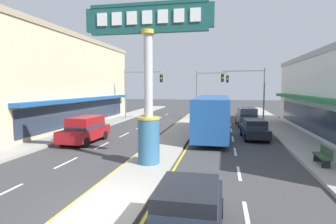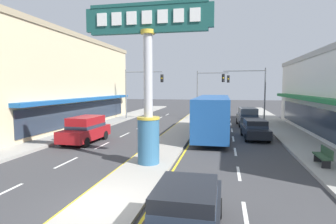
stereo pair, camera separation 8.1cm
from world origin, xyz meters
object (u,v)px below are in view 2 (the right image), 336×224
sedan_far_right_lane (187,211)px  sedan_near_left_lane (255,129)px  storefront_left (42,82)px  suv_mid_left_lane (247,117)px  traffic_light_left_side (139,85)px  street_bench (324,156)px  traffic_light_median_far (209,86)px  traffic_light_right_side (249,85)px  suv_far_left_oncoming (85,129)px  district_sign (148,83)px  bus_near_right_lane (213,114)px

sedan_far_right_lane → sedan_near_left_lane: (3.30, 15.23, 0.00)m
storefront_left → suv_mid_left_lane: storefront_left is taller
traffic_light_left_side → street_bench: bearing=-49.1°
traffic_light_median_far → sedan_far_right_lane: size_ratio=1.44×
traffic_light_right_side → suv_far_left_oncoming: traffic_light_right_side is taller
storefront_left → sedan_near_left_lane: size_ratio=5.44×
district_sign → storefront_left: 18.96m
suv_far_left_oncoming → sedan_near_left_lane: bearing=18.0°
sedan_far_right_lane → storefront_left: bearing=134.0°
bus_near_right_lane → suv_far_left_oncoming: bearing=-153.2°
traffic_light_right_side → bus_near_right_lane: bearing=-110.6°
storefront_left → bus_near_right_lane: size_ratio=2.13×
bus_near_right_lane → sedan_near_left_lane: 3.52m
district_sign → traffic_light_median_far: 22.96m
suv_mid_left_lane → bus_near_right_lane: bearing=-116.0°
storefront_left → street_bench: 26.02m
sedan_far_right_lane → traffic_light_left_side: bearing=110.2°
district_sign → traffic_light_median_far: district_sign is taller
storefront_left → bus_near_right_lane: (17.64, -2.49, -2.72)m
traffic_light_right_side → traffic_light_median_far: same height
traffic_light_right_side → sedan_near_left_lane: (-0.28, -10.09, -3.46)m
sedan_near_left_lane → suv_mid_left_lane: size_ratio=0.94×
bus_near_right_lane → suv_far_left_oncoming: (-9.01, -4.55, -0.88)m
traffic_light_right_side → suv_far_left_oncoming: bearing=-131.8°
storefront_left → suv_mid_left_lane: bearing=11.6°
suv_far_left_oncoming → street_bench: bearing=-13.3°
street_bench → traffic_light_right_side: bearing=97.2°
bus_near_right_lane → street_bench: bus_near_right_lane is taller
bus_near_right_lane → district_sign: bearing=-106.9°
traffic_light_median_far → suv_mid_left_lane: size_ratio=1.32×
traffic_light_left_side → sedan_near_left_lane: size_ratio=1.41×
traffic_light_left_side → suv_far_left_oncoming: 14.35m
traffic_light_median_far → bus_near_right_lane: bearing=-85.3°
storefront_left → traffic_light_left_side: storefront_left is taller
district_sign → traffic_light_left_side: bearing=108.9°
traffic_light_median_far → suv_far_left_oncoming: (-7.89, -18.07, -3.21)m
district_sign → sedan_near_left_lane: (6.16, 8.82, -3.45)m
traffic_light_median_far → bus_near_right_lane: size_ratio=0.55×
suv_mid_left_lane → street_bench: size_ratio=2.93×
traffic_light_left_side → sedan_far_right_lane: 27.08m
traffic_light_right_side → traffic_light_median_far: bearing=139.8°
sedan_near_left_lane → traffic_light_right_side: bearing=88.4°
street_bench → sedan_near_left_lane: bearing=108.5°
sedan_near_left_lane → suv_far_left_oncoming: (-12.31, -4.00, 0.20)m
storefront_left → district_sign: bearing=-38.7°
sedan_far_right_lane → sedan_near_left_lane: bearing=77.8°
street_bench → suv_far_left_oncoming: bearing=166.7°
district_sign → traffic_light_right_side: bearing=71.2°
district_sign → traffic_light_right_side: size_ratio=1.30×
traffic_light_left_side → sedan_far_right_lane: size_ratio=1.44×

